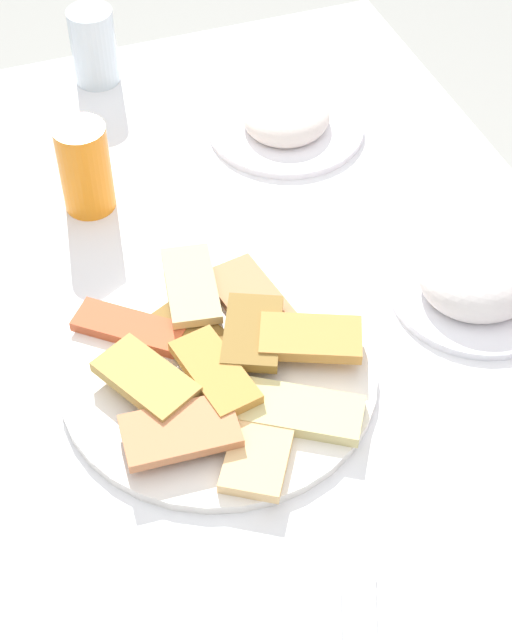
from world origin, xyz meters
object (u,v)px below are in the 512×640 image
Objects in this scene: salad_plate_greens at (479,280)px; drinking_glass at (94,46)px; dining_table at (278,361)px; soda_can at (85,168)px; salad_plate_rice at (286,121)px; pide_platter at (221,368)px.

salad_plate_greens is 0.67m from drinking_glass.
drinking_glass reaches higher than dining_table.
soda_can is (-0.31, -0.40, 0.04)m from salad_plate_greens.
pide_platter is at bearing -30.06° from salad_plate_rice.
drinking_glass reaches higher than salad_plate_rice.
dining_table is 5.86× the size of salad_plate_greens.
drinking_glass is at bearing 164.56° from soda_can.
drinking_glass is (-0.28, 0.08, -0.00)m from soda_can.
salad_plate_greens is at bearing 51.53° from soda_can.
salad_plate_rice reaches higher than pide_platter.
dining_table is 0.57m from drinking_glass.
dining_table is at bearing 9.10° from drinking_glass.
dining_table is at bearing -102.18° from salad_plate_greens.
drinking_glass is (-0.61, 0.01, 0.04)m from pide_platter.
drinking_glass is (-0.59, -0.32, 0.03)m from salad_plate_greens.
salad_plate_rice is (-0.40, 0.23, 0.00)m from pide_platter.
drinking_glass is at bearing 179.30° from pide_platter.
dining_table is 0.37m from salad_plate_rice.
dining_table is 0.26m from salad_plate_greens.
soda_can reaches higher than pide_platter.
drinking_glass is at bearing -134.15° from salad_plate_rice.
salad_plate_greens is (0.05, 0.23, 0.11)m from dining_table.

